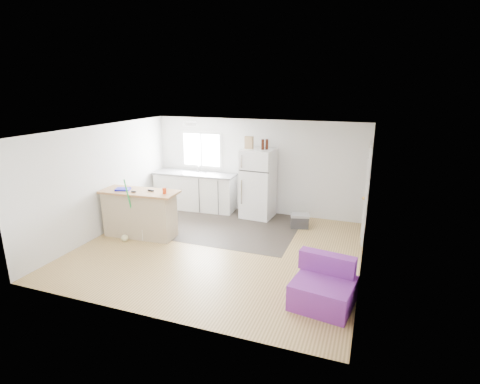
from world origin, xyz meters
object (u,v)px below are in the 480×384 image
kitchen_cabinets (195,191)px  cleaner_jug (142,234)px  blue_tray (123,189)px  bottle_left (263,144)px  purple_seat (324,288)px  red_cup (164,191)px  peninsula (140,213)px  bottle_right (267,144)px  mop (126,231)px  refrigerator (258,183)px  cardboard_box (249,143)px  cooler (300,221)px

kitchen_cabinets → cleaner_jug: bearing=-95.9°
blue_tray → bottle_left: 3.36m
purple_seat → cleaner_jug: size_ratio=3.18×
red_cup → peninsula: bearing=180.0°
cleaner_jug → bottle_left: bearing=62.7°
purple_seat → red_cup: red_cup is taller
kitchen_cabinets → bottle_left: size_ratio=8.93×
purple_seat → cleaner_jug: 4.16m
purple_seat → bottle_right: 4.24m
mop → red_cup: mop is taller
cleaner_jug → refrigerator: bearing=65.2°
purple_seat → cleaner_jug: bearing=172.9°
cardboard_box → red_cup: bearing=-119.5°
cleaner_jug → purple_seat: bearing=-1.2°
red_cup → blue_tray: 1.00m
purple_seat → mop: (-4.28, 0.98, -0.03)m
cardboard_box → bottle_right: 0.44m
mop → bottle_left: 3.68m
mop → cardboard_box: cardboard_box is taller
refrigerator → bottle_right: (0.20, 0.01, 0.99)m
purple_seat → red_cup: size_ratio=8.18×
cardboard_box → bottle_left: bearing=-2.9°
purple_seat → kitchen_cabinets: bearing=147.1°
peninsula → purple_seat: size_ratio=1.75×
bottle_left → bottle_right: same height
cooler → red_cup: 3.19m
kitchen_cabinets → mop: (-0.40, -2.48, -0.27)m
cleaner_jug → bottle_right: (2.09, 2.29, 1.71)m
kitchen_cabinets → cooler: 2.96m
cooler → red_cup: size_ratio=4.01×
peninsula → mop: 0.48m
kitchen_cabinets → bottle_left: (1.88, -0.09, 1.35)m
blue_tray → bottle_right: bottle_right is taller
cooler → bottle_right: 1.97m
cooler → mop: mop is taller
refrigerator → bottle_left: (0.12, -0.06, 0.99)m
peninsula → cleaner_jug: size_ratio=5.56×
kitchen_cabinets → bottle_right: bearing=-3.7°
purple_seat → cardboard_box: cardboard_box is taller
cooler → bottle_left: size_ratio=1.92×
red_cup → mop: bearing=-155.2°
cleaner_jug → cardboard_box: 3.29m
bottle_left → bottle_right: (0.08, 0.07, 0.00)m
refrigerator → blue_tray: (-2.38, -2.15, 0.19)m
purple_seat → blue_tray: size_ratio=3.27×
peninsula → refrigerator: size_ratio=1.00×
peninsula → bottle_right: (2.24, 2.10, 1.33)m
cleaner_jug → red_cup: 1.10m
cooler → cleaner_jug: 3.57m
purple_seat → red_cup: bearing=167.9°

